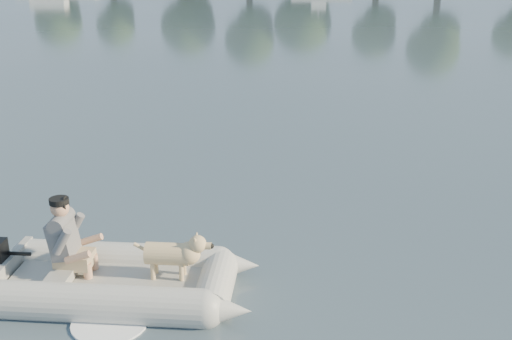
% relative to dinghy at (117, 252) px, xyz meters
% --- Properties ---
extents(water, '(160.00, 160.00, 0.00)m').
position_rel_dinghy_xyz_m(water, '(0.77, 0.53, -0.58)').
color(water, slate).
rests_on(water, ground).
extents(dinghy, '(5.03, 3.91, 1.35)m').
position_rel_dinghy_xyz_m(dinghy, '(0.00, 0.00, 0.00)').
color(dinghy, '#ACACA6').
rests_on(dinghy, water).
extents(man, '(0.80, 0.72, 1.05)m').
position_rel_dinghy_xyz_m(man, '(-0.68, -0.06, 0.18)').
color(man, slate).
rests_on(man, dinghy).
extents(dog, '(0.95, 0.47, 0.61)m').
position_rel_dinghy_xyz_m(dog, '(0.61, 0.16, -0.07)').
color(dog, tan).
rests_on(dog, dinghy).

